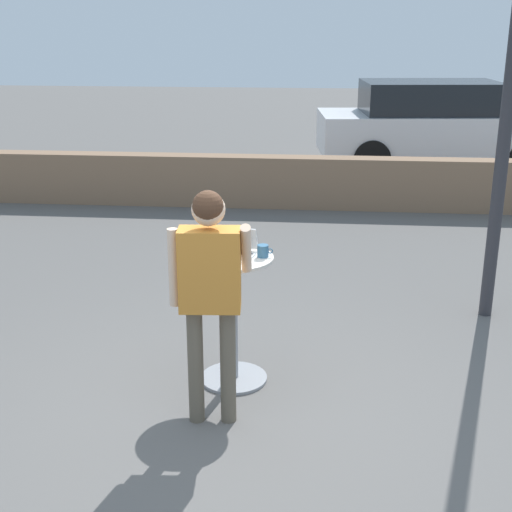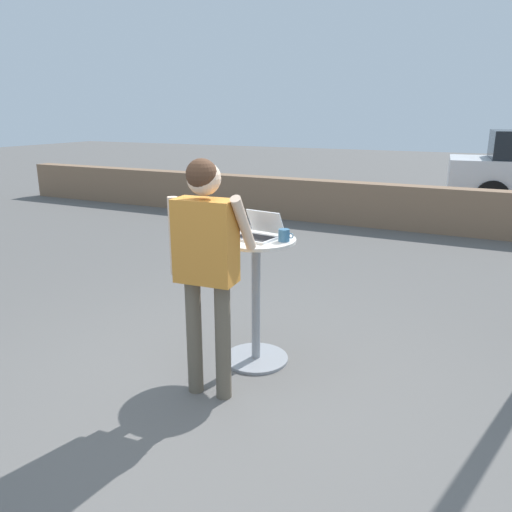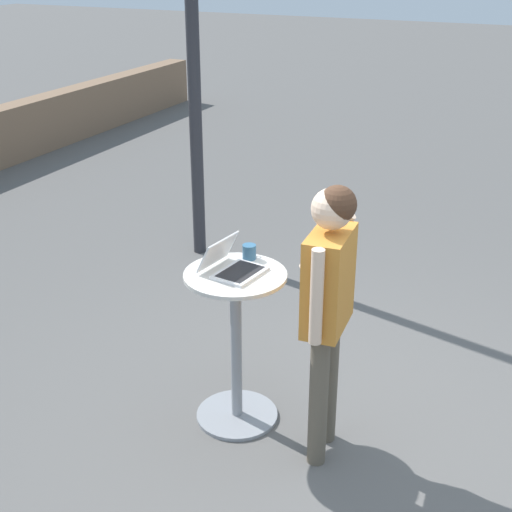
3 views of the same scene
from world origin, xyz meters
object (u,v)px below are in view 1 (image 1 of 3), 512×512
object	(u,v)px
cafe_table	(233,312)
laptop	(234,250)
parked_car_near_street	(437,124)
standing_person	(210,279)
coffee_mug	(263,251)

from	to	relation	value
cafe_table	laptop	xyz separation A→B (m)	(0.01, 0.02, 0.50)
parked_car_near_street	laptop	bearing A→B (deg)	-107.85
cafe_table	standing_person	bearing A→B (deg)	-97.32
cafe_table	coffee_mug	xyz separation A→B (m)	(0.23, 0.01, 0.50)
cafe_table	coffee_mug	bearing A→B (deg)	3.70
cafe_table	parked_car_near_street	size ratio (longest dim) A/B	0.22
standing_person	parked_car_near_street	xyz separation A→B (m)	(2.85, 9.23, -0.25)
cafe_table	parked_car_near_street	world-z (taller)	parked_car_near_street
coffee_mug	standing_person	bearing A→B (deg)	-116.12
coffee_mug	parked_car_near_street	distance (m)	8.98
coffee_mug	parked_car_near_street	bearing A→B (deg)	73.50
laptop	standing_person	size ratio (longest dim) A/B	0.22
standing_person	parked_car_near_street	bearing A→B (deg)	72.81
laptop	standing_person	distance (m)	0.64
cafe_table	coffee_mug	size ratio (longest dim) A/B	8.66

